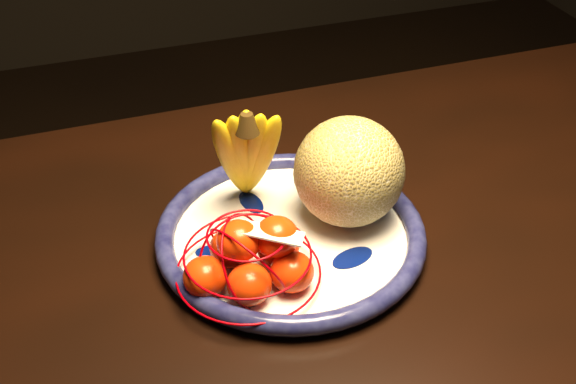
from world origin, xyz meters
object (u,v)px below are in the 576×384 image
object	(u,v)px
fruit_bowl	(291,235)
cantaloupe	(349,172)
mandarin_bag	(252,258)
dining_table	(320,336)
banana_bunch	(246,151)

from	to	relation	value
fruit_bowl	cantaloupe	world-z (taller)	cantaloupe
fruit_bowl	mandarin_bag	world-z (taller)	mandarin_bag
dining_table	cantaloupe	bearing A→B (deg)	54.09
banana_bunch	fruit_bowl	bearing A→B (deg)	-56.01
dining_table	cantaloupe	size ratio (longest dim) A/B	11.14
fruit_bowl	cantaloupe	size ratio (longest dim) A/B	2.43
dining_table	cantaloupe	world-z (taller)	cantaloupe
dining_table	banana_bunch	xyz separation A→B (m)	(-0.04, 0.16, 0.17)
cantaloupe	mandarin_bag	world-z (taller)	cantaloupe
banana_bunch	mandarin_bag	size ratio (longest dim) A/B	0.78
cantaloupe	mandarin_bag	distance (m)	0.16
banana_bunch	cantaloupe	bearing A→B (deg)	-18.22
cantaloupe	banana_bunch	world-z (taller)	banana_bunch
dining_table	banana_bunch	size ratio (longest dim) A/B	9.09
fruit_bowl	mandarin_bag	size ratio (longest dim) A/B	1.54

